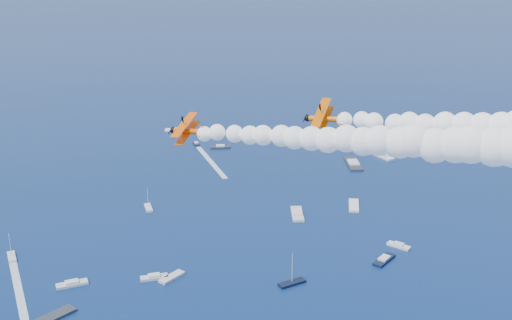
% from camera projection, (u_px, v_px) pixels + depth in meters
% --- Properties ---
extents(biplane_lead, '(7.31, 8.86, 7.57)m').
position_uv_depth(biplane_lead, '(325.00, 119.00, 109.49)').
color(biplane_lead, '#DA5C04').
extents(biplane_trail, '(7.01, 8.38, 6.93)m').
position_uv_depth(biplane_trail, '(189.00, 131.00, 112.19)').
color(biplane_trail, '#FF5505').
extents(smoke_trail_lead, '(55.47, 8.46, 10.11)m').
position_uv_depth(smoke_trail_lead, '(510.00, 125.00, 98.99)').
color(smoke_trail_lead, white).
extents(smoke_trail_trail, '(55.34, 6.13, 10.11)m').
position_uv_depth(smoke_trail_trail, '(353.00, 140.00, 101.16)').
color(smoke_trail_trail, white).
extents(spectator_boats, '(239.50, 154.07, 0.70)m').
position_uv_depth(spectator_boats, '(395.00, 230.00, 207.26)').
color(spectator_boats, black).
rests_on(spectator_boats, ground).
extents(boat_wakes, '(179.59, 135.49, 0.04)m').
position_uv_depth(boat_wakes, '(285.00, 261.00, 189.00)').
color(boat_wakes, white).
rests_on(boat_wakes, ground).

